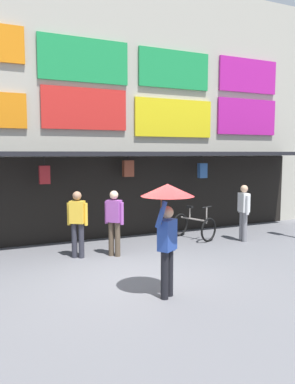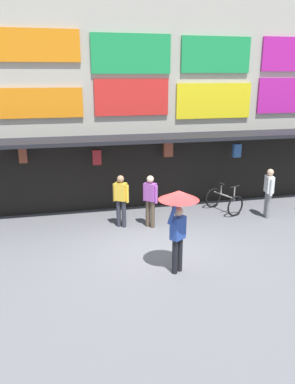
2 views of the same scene
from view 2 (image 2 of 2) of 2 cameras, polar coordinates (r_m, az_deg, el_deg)
The scene contains 7 objects.
ground_plane at distance 10.48m, azimuth 1.96°, elevation -9.17°, with size 80.00×80.00×0.00m, color slate.
shopfront at distance 13.89m, azimuth -2.85°, elevation 14.26°, with size 18.00×2.60×8.00m.
bicycle_parked at distance 13.70m, azimuth 11.30°, elevation -1.32°, with size 1.08×1.34×1.05m.
pedestrian_in_black at distance 11.96m, azimuth -3.98°, elevation -0.93°, with size 0.46×0.38×1.68m.
pedestrian_in_white at distance 13.36m, azimuth 17.56°, elevation 0.22°, with size 0.28×0.52×1.68m.
pedestrian_with_umbrella at distance 8.96m, azimuth 4.63°, elevation -2.47°, with size 0.96×0.96×2.08m.
pedestrian_in_red at distance 11.92m, azimuth 0.41°, elevation -0.96°, with size 0.41×0.41×1.68m.
Camera 2 is at (-2.44, -9.09, 4.61)m, focal length 35.89 mm.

